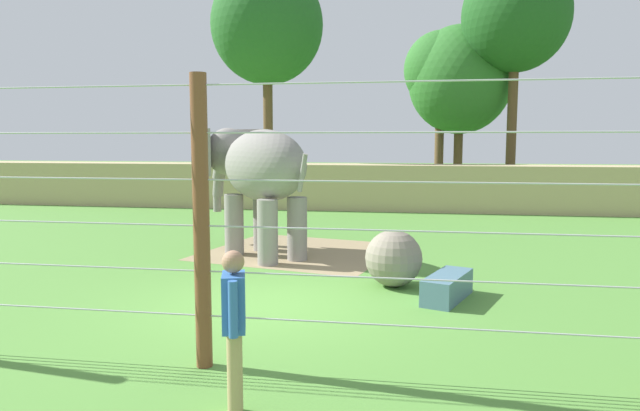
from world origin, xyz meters
TOP-DOWN VIEW (x-y plane):
  - ground_plane at (0.00, 0.00)m, footprint 120.00×120.00m
  - dirt_patch at (-0.38, 4.56)m, footprint 5.10×4.86m
  - embankment_wall at (0.00, 13.60)m, footprint 36.00×1.80m
  - elephant at (-1.28, 4.02)m, footprint 3.47×3.34m
  - enrichment_ball at (2.02, 1.57)m, footprint 1.06×1.06m
  - cable_fence at (-0.03, -2.64)m, footprint 11.37×0.19m
  - zookeeper at (0.66, -3.80)m, footprint 0.32×0.57m
  - feed_trough at (2.96, 0.82)m, footprint 0.96×1.49m
  - tree_far_left at (4.48, 20.41)m, footprint 5.04×5.04m
  - tree_left_of_centre at (-4.34, 16.91)m, footprint 5.07×5.07m
  - tree_behind_wall at (6.73, 18.65)m, footprint 4.81×4.81m
  - tree_right_of_centre at (3.55, 20.30)m, footprint 3.61×3.61m

SIDE VIEW (x-z plane):
  - ground_plane at x=0.00m, z-range 0.00..0.00m
  - dirt_patch at x=-0.38m, z-range 0.00..0.01m
  - feed_trough at x=2.96m, z-range 0.00..0.44m
  - enrichment_ball at x=2.02m, z-range 0.00..1.06m
  - embankment_wall at x=0.00m, z-range 0.00..1.77m
  - zookeeper at x=0.66m, z-range 0.09..1.76m
  - cable_fence at x=-0.03m, z-range 0.02..3.51m
  - elephant at x=-1.28m, z-range 0.49..3.52m
  - tree_far_left at x=4.48m, z-range 1.49..9.80m
  - tree_right_of_centre at x=3.55m, z-range 2.06..10.12m
  - tree_left_of_centre at x=-4.34m, z-range 2.58..13.13m
  - tree_behind_wall at x=6.73m, z-range 2.83..13.65m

